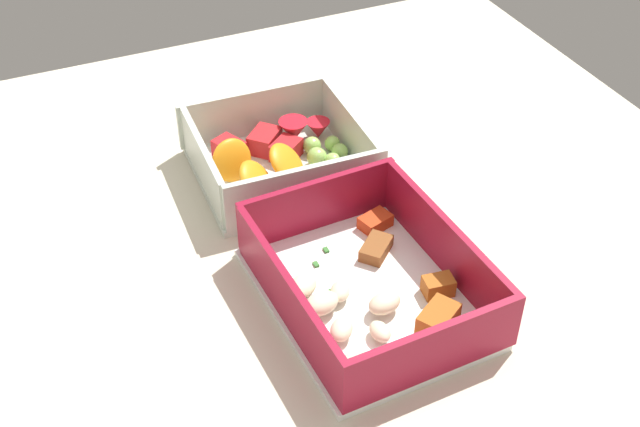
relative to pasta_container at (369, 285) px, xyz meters
The scene contains 3 objects.
table_surface 8.78cm from the pasta_container, behind, with size 80.00×80.00×2.00cm, color beige.
pasta_container is the anchor object (origin of this frame).
fruit_bowl 19.11cm from the pasta_container, behind, with size 15.11×15.92×5.45cm.
Camera 1 is at (50.54, -22.69, 50.12)cm, focal length 46.84 mm.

